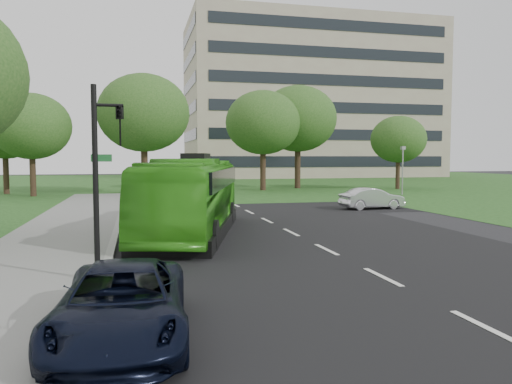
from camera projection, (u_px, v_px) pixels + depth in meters
ground at (307, 240)px, 18.88m from camera, size 160.00×160.00×0.00m
street_surfaces at (211, 195)px, 40.87m from camera, size 120.00×120.00×0.15m
office_building at (310, 101)px, 83.21m from camera, size 40.10×20.10×25.00m
tree_park_a at (31, 126)px, 39.69m from camera, size 6.21×6.21×8.25m
tree_park_b at (144, 113)px, 42.55m from camera, size 7.82×7.82×10.26m
tree_park_c at (263, 123)px, 47.07m from camera, size 7.11×7.11×9.44m
tree_park_d at (298, 119)px, 50.08m from camera, size 7.82×7.82×10.34m
tree_park_e at (398, 139)px, 49.06m from camera, size 5.41×5.41×7.22m
tree_park_f at (4, 128)px, 42.22m from camera, size 6.20×6.20×8.28m
bus at (192, 197)px, 20.28m from camera, size 5.45×11.39×3.09m
sedan at (372, 198)px, 30.31m from camera, size 4.01×1.68×1.29m
suv at (122, 304)px, 8.51m from camera, size 2.44×4.79×1.30m
traffic_light at (102, 169)px, 12.07m from camera, size 0.80×0.24×4.89m
camera_pole at (403, 164)px, 41.66m from camera, size 0.40×0.36×4.06m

